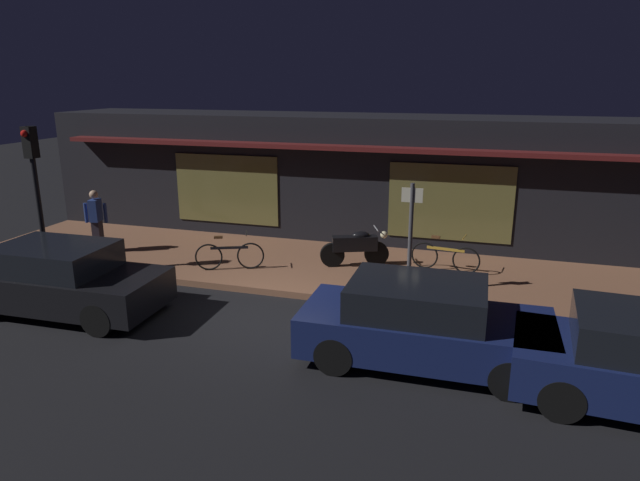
{
  "coord_description": "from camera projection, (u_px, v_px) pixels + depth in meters",
  "views": [
    {
      "loc": [
        4.16,
        -9.85,
        4.61
      ],
      "look_at": [
        0.44,
        2.4,
        0.95
      ],
      "focal_mm": 31.82,
      "sensor_mm": 36.0,
      "label": 1
    }
  ],
  "objects": [
    {
      "name": "storefront_building",
      "position": [
        345.0,
        177.0,
        16.87
      ],
      "size": [
        18.0,
        3.3,
        3.6
      ],
      "color": "black",
      "rests_on": "ground_plane"
    },
    {
      "name": "bicycle_extra",
      "position": [
        230.0,
        255.0,
        13.67
      ],
      "size": [
        1.55,
        0.7,
        0.91
      ],
      "color": "black",
      "rests_on": "sidewalk_slab"
    },
    {
      "name": "sign_post",
      "position": [
        411.0,
        232.0,
        11.89
      ],
      "size": [
        0.44,
        0.09,
        2.4
      ],
      "color": "#47474C",
      "rests_on": "sidewalk_slab"
    },
    {
      "name": "bicycle_parked",
      "position": [
        445.0,
        257.0,
        13.56
      ],
      "size": [
        1.65,
        0.42,
        0.91
      ],
      "color": "black",
      "rests_on": "sidewalk_slab"
    },
    {
      "name": "person_photographer",
      "position": [
        96.0,
        220.0,
        14.92
      ],
      "size": [
        0.61,
        0.42,
        1.67
      ],
      "color": "#28232D",
      "rests_on": "sidewalk_slab"
    },
    {
      "name": "parked_car_near",
      "position": [
        61.0,
        279.0,
        11.46
      ],
      "size": [
        4.14,
        1.85,
        1.42
      ],
      "color": "black",
      "rests_on": "ground_plane"
    },
    {
      "name": "motorcycle",
      "position": [
        356.0,
        247.0,
        13.89
      ],
      "size": [
        1.62,
        0.83,
        0.97
      ],
      "color": "black",
      "rests_on": "sidewalk_slab"
    },
    {
      "name": "ground_plane",
      "position": [
        265.0,
        315.0,
        11.49
      ],
      "size": [
        60.0,
        60.0,
        0.0
      ],
      "primitive_type": "plane",
      "color": "black"
    },
    {
      "name": "traffic_light_pole",
      "position": [
        35.0,
        177.0,
        12.8
      ],
      "size": [
        0.24,
        0.33,
        3.6
      ],
      "color": "black",
      "rests_on": "ground_plane"
    },
    {
      "name": "sidewalk_slab",
      "position": [
        310.0,
        266.0,
        14.23
      ],
      "size": [
        18.0,
        4.0,
        0.15
      ],
      "primitive_type": "cube",
      "color": "brown",
      "rests_on": "ground_plane"
    },
    {
      "name": "parked_car_far",
      "position": [
        422.0,
        324.0,
        9.39
      ],
      "size": [
        4.12,
        1.81,
        1.42
      ],
      "color": "black",
      "rests_on": "ground_plane"
    }
  ]
}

